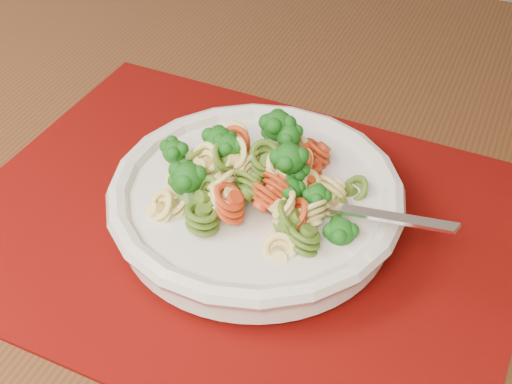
{
  "coord_description": "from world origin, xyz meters",
  "views": [
    {
      "loc": [
        0.47,
        0.17,
        1.16
      ],
      "look_at": [
        0.48,
        0.63,
        0.75
      ],
      "focal_mm": 50.0,
      "sensor_mm": 36.0,
      "label": 1
    }
  ],
  "objects": [
    {
      "name": "pasta_bowl",
      "position": [
        0.48,
        0.63,
        0.74
      ],
      "size": [
        0.26,
        0.26,
        0.05
      ],
      "color": "beige",
      "rests_on": "placemat"
    },
    {
      "name": "pasta_broccoli_heap",
      "position": [
        0.48,
        0.63,
        0.76
      ],
      "size": [
        0.22,
        0.22,
        0.06
      ],
      "primitive_type": null,
      "color": "#EDDF75",
      "rests_on": "pasta_bowl"
    },
    {
      "name": "dining_table",
      "position": [
        0.55,
        0.75,
        0.61
      ],
      "size": [
        1.55,
        1.32,
        0.71
      ],
      "rotation": [
        0.0,
        0.0,
        -0.43
      ],
      "color": "#502916",
      "rests_on": "ground"
    },
    {
      "name": "placemat",
      "position": [
        0.46,
        0.64,
        0.71
      ],
      "size": [
        0.62,
        0.57,
        0.0
      ],
      "primitive_type": "cube",
      "rotation": [
        0.0,
        0.0,
        -0.46
      ],
      "color": "#620704",
      "rests_on": "dining_table"
    },
    {
      "name": "fork",
      "position": [
        0.53,
        0.61,
        0.76
      ],
      "size": [
        0.16,
        0.14,
        0.08
      ],
      "primitive_type": null,
      "rotation": [
        0.0,
        -0.35,
        -0.69
      ],
      "color": "silver",
      "rests_on": "pasta_bowl"
    }
  ]
}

